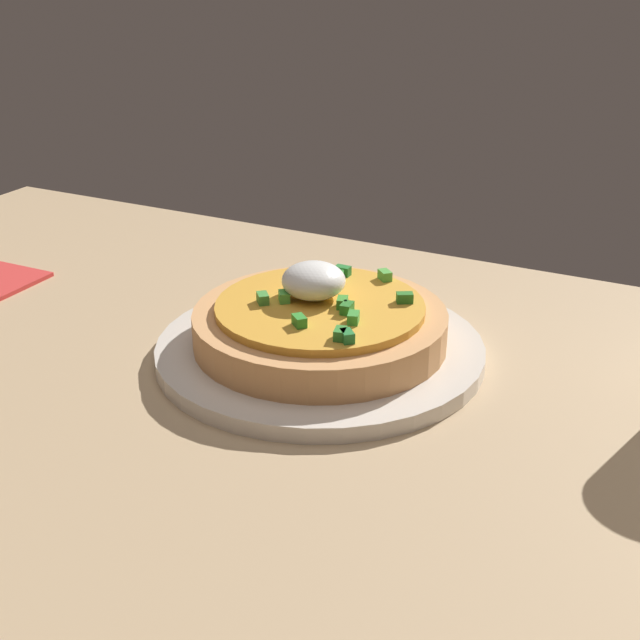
{
  "coord_description": "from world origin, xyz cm",
  "views": [
    {
      "loc": [
        -29.73,
        49.32,
        33.96
      ],
      "look_at": [
        -1.04,
        -7.17,
        5.29
      ],
      "focal_mm": 49.46,
      "sensor_mm": 36.0,
      "label": 1
    }
  ],
  "objects": [
    {
      "name": "dining_table",
      "position": [
        0.0,
        0.0,
        1.0
      ],
      "size": [
        112.83,
        68.75,
        2.01
      ],
      "primitive_type": "cube",
      "color": "tan",
      "rests_on": "ground"
    },
    {
      "name": "plate",
      "position": [
        -1.04,
        -7.17,
        2.65
      ],
      "size": [
        26.25,
        26.25,
        1.28
      ],
      "primitive_type": "cylinder",
      "color": "silver",
      "rests_on": "dining_table"
    },
    {
      "name": "pizza",
      "position": [
        -1.01,
        -7.22,
        5.09
      ],
      "size": [
        20.15,
        20.15,
        6.27
      ],
      "color": "tan",
      "rests_on": "plate"
    }
  ]
}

